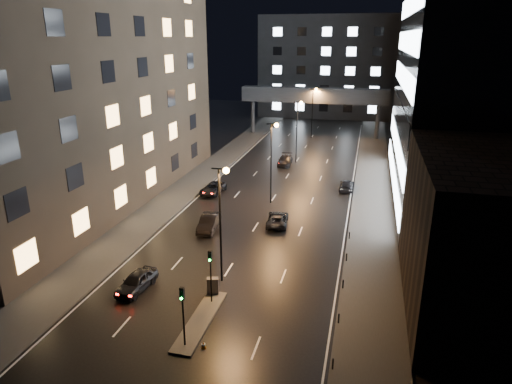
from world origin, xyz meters
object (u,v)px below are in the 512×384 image
car_toward_a (277,219)px  car_toward_b (347,185)px  car_away_c (213,188)px  car_away_d (285,160)px  car_away_a (137,281)px  car_away_b (209,222)px  utility_cabinet (213,286)px

car_toward_a → car_toward_b: size_ratio=1.03×
car_away_c → car_toward_a: size_ratio=1.04×
car_toward_b → car_away_d: bearing=-44.2°
car_away_a → car_away_d: 41.53m
car_away_d → car_toward_a: bearing=-84.7°
car_away_c → car_away_d: (6.75, 16.49, 0.06)m
car_away_b → car_toward_b: 22.15m
car_away_d → utility_cabinet: car_away_d is taller
car_away_b → utility_cabinet: 13.33m
car_away_d → car_toward_a: size_ratio=1.08×
car_away_d → car_away_a: bearing=-99.9°
car_away_b → car_away_c: size_ratio=0.99×
car_away_a → utility_cabinet: size_ratio=3.31×
car_away_a → utility_cabinet: (6.36, 0.79, 0.06)m
car_toward_b → utility_cabinet: bearing=74.3°
car_away_d → utility_cabinet: bearing=-91.0°
car_away_c → car_away_d: size_ratio=0.96×
car_away_a → car_away_b: (1.63, 13.25, 0.05)m
car_away_a → car_away_c: 24.83m
car_away_b → car_away_d: car_away_b is taller
car_away_a → utility_cabinet: car_away_a is taller
car_away_d → utility_cabinet: size_ratio=3.83×
car_away_b → utility_cabinet: (4.73, -12.46, 0.01)m
car_away_b → car_toward_a: car_away_b is taller
car_toward_a → car_toward_b: (6.79, 14.26, 0.01)m
car_away_a → car_away_c: (-1.88, 24.76, -0.07)m
car_away_c → car_away_d: 17.81m
car_away_a → car_toward_b: size_ratio=0.96×
car_away_a → car_toward_b: 34.27m
car_away_b → car_toward_b: car_away_b is taller
car_away_a → car_away_b: bearing=89.4°
car_toward_b → utility_cabinet: size_ratio=3.44×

